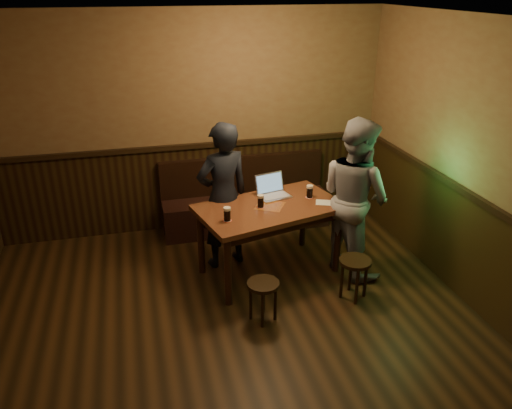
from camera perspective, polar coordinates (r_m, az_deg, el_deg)
The scene contains 12 objects.
room at distance 3.96m, azimuth -1.95°, elevation -3.98°, with size 5.04×6.04×2.84m.
bench at distance 6.69m, azimuth -1.22°, elevation -0.10°, with size 2.20×0.50×0.95m.
pub_table at distance 5.48m, azimuth 1.59°, elevation -1.19°, with size 1.72×1.23×0.83m.
stool_left at distance 4.89m, azimuth 0.82°, elevation -9.75°, with size 0.39×0.39×0.43m.
stool_right at distance 5.30m, azimuth 11.22°, elevation -7.06°, with size 0.38×0.38×0.45m.
pint_left at distance 5.07m, azimuth -3.31°, elevation -1.10°, with size 0.10×0.10×0.15m.
pint_mid at distance 5.37m, azimuth 0.54°, elevation 0.39°, with size 0.09×0.09×0.14m.
pint_right at distance 5.64m, azimuth 6.16°, elevation 1.49°, with size 0.10×0.10×0.15m.
laptop at distance 5.67m, azimuth 1.86°, elevation 1.62°, with size 0.40×0.35×0.25m.
menu at distance 5.55m, azimuth 7.99°, elevation 0.21°, with size 0.22×0.15×0.00m, color silver.
person_suit at distance 5.61m, azimuth -3.77°, elevation 0.96°, with size 0.62×0.41×1.71m, color black.
person_grey at distance 5.60m, azimuth 11.22°, elevation 0.87°, with size 0.87×0.68×1.79m, color gray.
Camera 1 is at (-0.73, -3.19, 3.07)m, focal length 35.00 mm.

